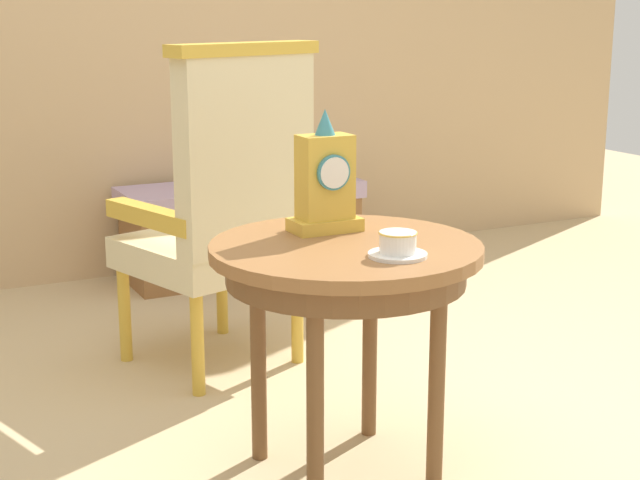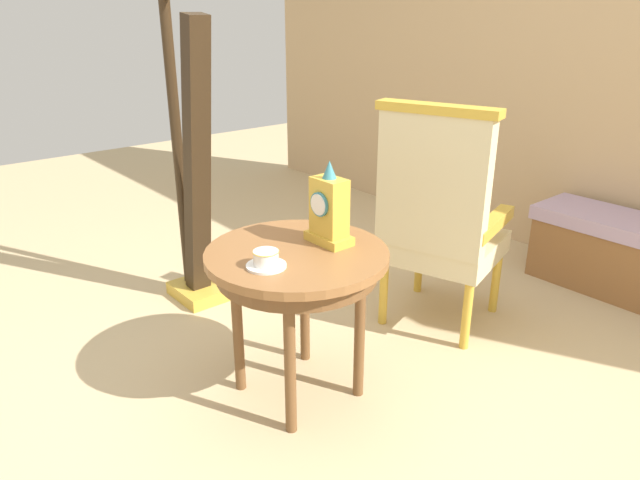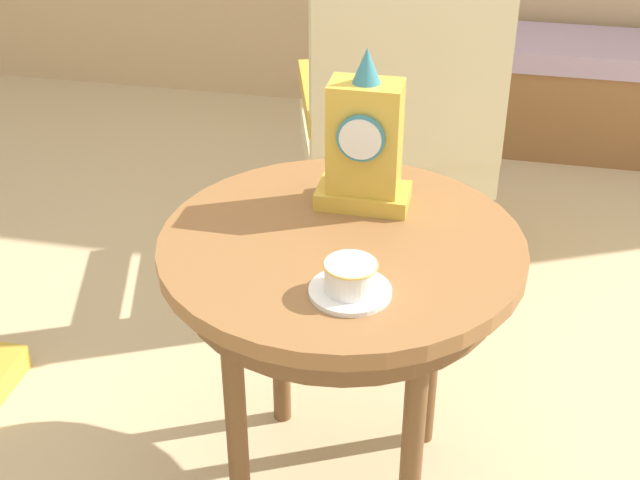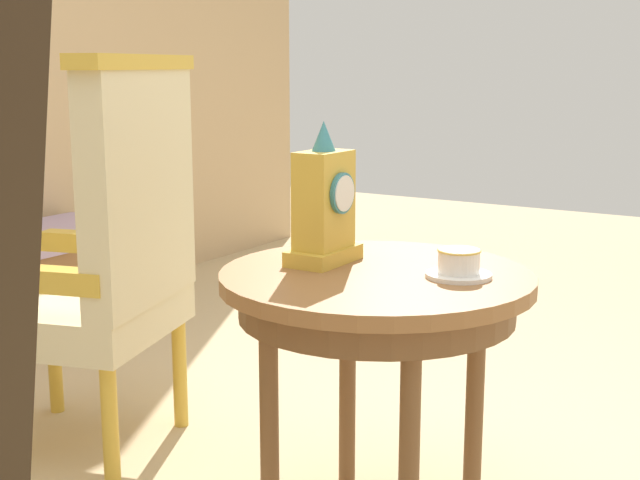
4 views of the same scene
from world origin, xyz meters
The scene contains 6 objects.
ground_plane centered at (0.00, 0.00, 0.00)m, with size 10.00×10.00×0.00m, color tan.
side_table centered at (0.02, -0.04, 0.57)m, with size 0.72×0.72×0.65m.
teacup_left centered at (0.07, -0.22, 0.68)m, with size 0.15×0.15×0.06m.
mantel_clock centered at (0.04, 0.11, 0.78)m, with size 0.19×0.11×0.34m.
armchair centered at (0.02, 0.82, 0.59)m, with size 0.67×0.66×1.14m.
window_bench centered at (0.53, 1.95, 0.22)m, with size 1.13×0.40×0.44m.
Camera 1 is at (-1.14, -2.20, 1.26)m, focal length 54.23 mm.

